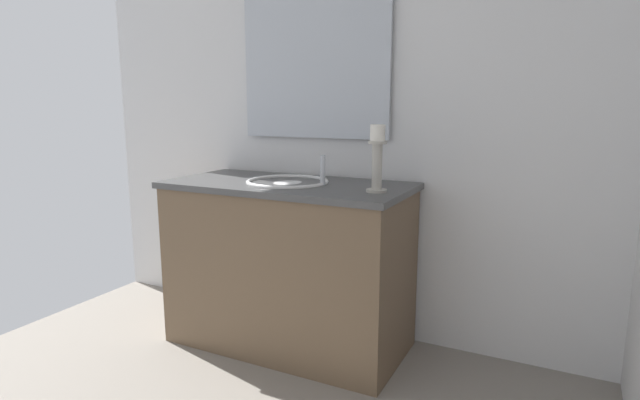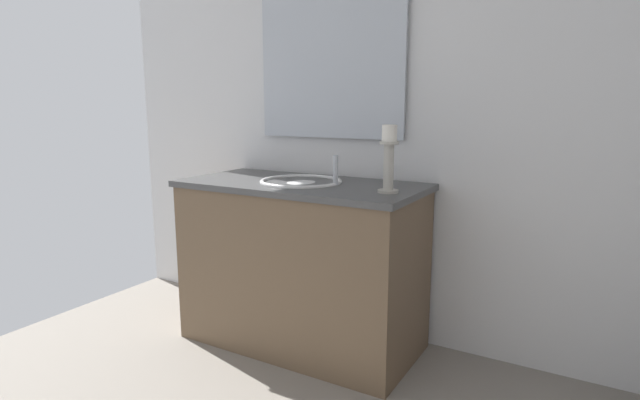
{
  "view_description": "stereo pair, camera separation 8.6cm",
  "coord_description": "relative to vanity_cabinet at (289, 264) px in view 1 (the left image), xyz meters",
  "views": [
    {
      "loc": [
        1.03,
        1.17,
        1.2
      ],
      "look_at": [
        -0.2,
        0.55,
        0.94
      ],
      "focal_mm": 28.33,
      "sensor_mm": 36.0,
      "label": 1
    },
    {
      "loc": [
        0.98,
        1.25,
        1.2
      ],
      "look_at": [
        -0.2,
        0.55,
        0.94
      ],
      "focal_mm": 28.33,
      "sensor_mm": 36.0,
      "label": 2
    }
  ],
  "objects": [
    {
      "name": "sink_basin",
      "position": [
        0.0,
        0.0,
        0.38
      ],
      "size": [
        0.4,
        0.4,
        0.24
      ],
      "color": "white",
      "rests_on": "vanity_cabinet"
    },
    {
      "name": "wall_left",
      "position": [
        -0.32,
        0.05,
        0.81
      ],
      "size": [
        0.04,
        2.92,
        2.45
      ],
      "primitive_type": "cube",
      "color": "white",
      "rests_on": "ground"
    },
    {
      "name": "mirror",
      "position": [
        -0.28,
        0.0,
        1.04
      ],
      "size": [
        0.02,
        0.83,
        0.86
      ],
      "primitive_type": "cube",
      "color": "silver"
    },
    {
      "name": "candle_holder_tall",
      "position": [
        0.06,
        0.48,
        0.56
      ],
      "size": [
        0.09,
        0.09,
        0.29
      ],
      "color": "#B7B2A5",
      "rests_on": "vanity_cabinet"
    },
    {
      "name": "vanity_cabinet",
      "position": [
        0.0,
        0.0,
        0.0
      ],
      "size": [
        0.58,
        1.2,
        0.83
      ],
      "color": "brown",
      "rests_on": "ground"
    }
  ]
}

